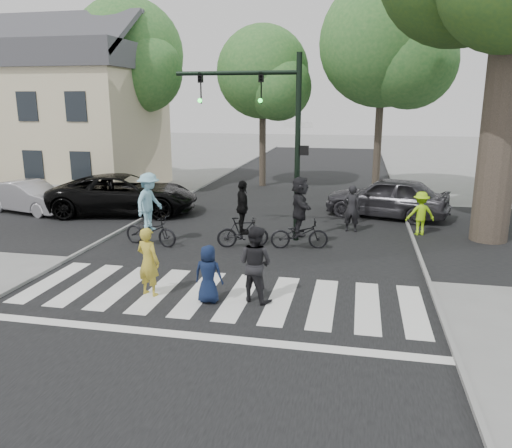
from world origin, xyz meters
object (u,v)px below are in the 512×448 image
at_px(cyclist_left, 150,214).
at_px(car_silver, 30,197).
at_px(traffic_signal, 272,121).
at_px(pedestrian_child, 208,274).
at_px(car_grey, 387,197).
at_px(pedestrian_adult, 255,264).
at_px(car_suv, 125,194).
at_px(pedestrian_woman, 148,262).
at_px(cyclist_mid, 243,220).
at_px(cyclist_right, 300,217).

xyz_separation_m(cyclist_left, car_silver, (-6.89, 3.56, -0.36)).
distance_m(traffic_signal, cyclist_left, 4.90).
distance_m(traffic_signal, pedestrian_child, 6.53).
relative_size(traffic_signal, car_silver, 1.49).
xyz_separation_m(car_silver, car_grey, (14.50, 2.13, 0.15)).
xyz_separation_m(traffic_signal, pedestrian_adult, (0.57, -5.34, -3.00)).
bearing_deg(car_grey, car_suv, -66.42).
height_order(pedestrian_woman, pedestrian_child, pedestrian_woman).
bearing_deg(cyclist_mid, pedestrian_child, -86.83).
bearing_deg(car_suv, car_grey, -93.25).
bearing_deg(pedestrian_woman, cyclist_right, -106.44).
distance_m(pedestrian_child, cyclist_left, 5.23).
xyz_separation_m(cyclist_right, car_grey, (2.88, 5.07, -0.21)).
height_order(pedestrian_woman, car_grey, pedestrian_woman).
distance_m(pedestrian_adult, cyclist_right, 4.45).
xyz_separation_m(pedestrian_child, car_grey, (4.40, 9.81, 0.13)).
relative_size(traffic_signal, pedestrian_woman, 3.59).
relative_size(pedestrian_woman, pedestrian_adult, 0.93).
height_order(cyclist_left, cyclist_right, cyclist_left).
height_order(pedestrian_woman, pedestrian_adult, pedestrian_adult).
xyz_separation_m(pedestrian_adult, cyclist_right, (0.50, 4.42, 0.12)).
bearing_deg(pedestrian_adult, pedestrian_child, 39.12).
xyz_separation_m(car_suv, car_grey, (10.51, 1.56, -0.00)).
height_order(pedestrian_adult, cyclist_mid, cyclist_mid).
height_order(cyclist_right, car_suv, cyclist_right).
relative_size(pedestrian_child, cyclist_right, 0.60).
relative_size(car_suv, car_grey, 1.23).
bearing_deg(car_silver, traffic_signal, -86.53).
bearing_deg(pedestrian_woman, car_silver, -24.29).
xyz_separation_m(pedestrian_woman, car_suv, (-4.59, 8.12, -0.02)).
bearing_deg(cyclist_left, pedestrian_adult, -41.93).
xyz_separation_m(traffic_signal, cyclist_mid, (-0.71, -1.15, -3.02)).
bearing_deg(car_grey, pedestrian_adult, -4.42).
relative_size(cyclist_right, car_grey, 0.48).
distance_m(pedestrian_adult, car_silver, 13.34).
xyz_separation_m(cyclist_mid, car_suv, (-5.86, 3.74, -0.06)).
relative_size(pedestrian_woman, car_suv, 0.28).
relative_size(pedestrian_woman, car_silver, 0.42).
bearing_deg(pedestrian_woman, pedestrian_child, -168.08).
distance_m(pedestrian_child, pedestrian_adult, 1.10).
relative_size(pedestrian_adult, cyclist_left, 0.76).
bearing_deg(cyclist_left, car_grey, 36.82).
bearing_deg(car_grey, cyclist_left, -38.02).
distance_m(traffic_signal, pedestrian_adult, 6.15).
relative_size(traffic_signal, pedestrian_adult, 3.33).
xyz_separation_m(pedestrian_woman, pedestrian_adult, (2.55, 0.18, 0.06)).
bearing_deg(car_suv, car_silver, 86.54).
xyz_separation_m(pedestrian_adult, car_suv, (-7.14, 7.93, -0.08)).
distance_m(pedestrian_woman, cyclist_left, 4.32).
xyz_separation_m(cyclist_left, cyclist_mid, (2.95, 0.39, -0.14)).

